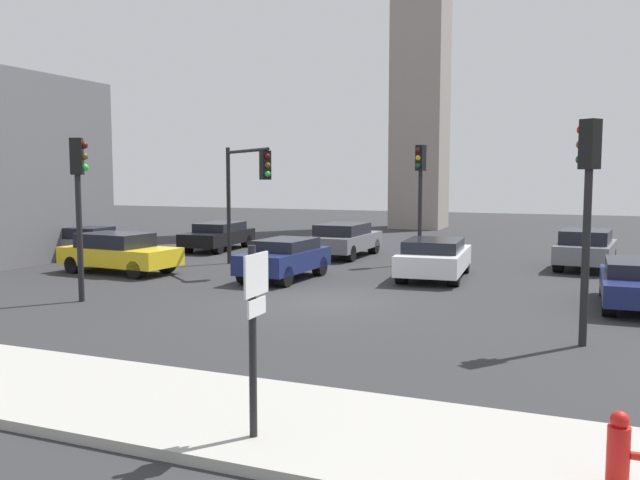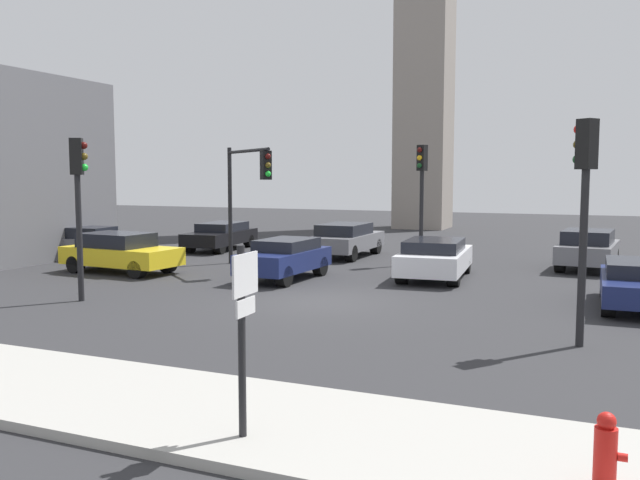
{
  "view_description": "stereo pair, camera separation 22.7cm",
  "coord_description": "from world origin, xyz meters",
  "px_view_note": "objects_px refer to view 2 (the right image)",
  "views": [
    {
      "loc": [
        6.92,
        -16.89,
        3.49
      ],
      "look_at": [
        -1.23,
        2.85,
        1.43
      ],
      "focal_mm": 37.32,
      "sensor_mm": 36.0,
      "label": 1
    },
    {
      "loc": [
        7.13,
        -16.8,
        3.49
      ],
      "look_at": [
        -1.23,
        2.85,
        1.43
      ],
      "focal_mm": 37.32,
      "sensor_mm": 36.0,
      "label": 2
    }
  ],
  "objects_px": {
    "car_8": "(82,242)",
    "traffic_light_2": "(78,187)",
    "fire_hydrant": "(606,452)",
    "car_7": "(435,258)",
    "car_0": "(285,258)",
    "car_4": "(588,249)",
    "traffic_light_0": "(248,180)",
    "car_2": "(639,283)",
    "direction_sign": "(243,321)",
    "car_5": "(221,235)",
    "traffic_light_3": "(584,188)",
    "car_3": "(346,239)",
    "traffic_light_1": "(422,181)",
    "car_1": "(120,252)"
  },
  "relations": [
    {
      "from": "car_3",
      "to": "traffic_light_2",
      "type": "bearing_deg",
      "value": 166.22
    },
    {
      "from": "fire_hydrant",
      "to": "car_7",
      "type": "height_order",
      "value": "car_7"
    },
    {
      "from": "car_7",
      "to": "direction_sign",
      "type": "bearing_deg",
      "value": 179.71
    },
    {
      "from": "traffic_light_0",
      "to": "traffic_light_1",
      "type": "height_order",
      "value": "traffic_light_1"
    },
    {
      "from": "car_8",
      "to": "car_3",
      "type": "bearing_deg",
      "value": -157.88
    },
    {
      "from": "fire_hydrant",
      "to": "car_0",
      "type": "bearing_deg",
      "value": 128.47
    },
    {
      "from": "traffic_light_0",
      "to": "direction_sign",
      "type": "bearing_deg",
      "value": -21.61
    },
    {
      "from": "car_0",
      "to": "car_7",
      "type": "distance_m",
      "value": 5.11
    },
    {
      "from": "traffic_light_1",
      "to": "traffic_light_2",
      "type": "distance_m",
      "value": 13.11
    },
    {
      "from": "traffic_light_1",
      "to": "car_7",
      "type": "distance_m",
      "value": 4.41
    },
    {
      "from": "traffic_light_0",
      "to": "car_2",
      "type": "xyz_separation_m",
      "value": [
        13.11,
        -2.39,
        -2.68
      ]
    },
    {
      "from": "direction_sign",
      "to": "car_5",
      "type": "height_order",
      "value": "direction_sign"
    },
    {
      "from": "car_7",
      "to": "car_3",
      "type": "bearing_deg",
      "value": 43.34
    },
    {
      "from": "car_2",
      "to": "car_5",
      "type": "distance_m",
      "value": 19.18
    },
    {
      "from": "car_3",
      "to": "car_4",
      "type": "height_order",
      "value": "car_4"
    },
    {
      "from": "fire_hydrant",
      "to": "car_1",
      "type": "distance_m",
      "value": 19.86
    },
    {
      "from": "traffic_light_0",
      "to": "traffic_light_3",
      "type": "height_order",
      "value": "traffic_light_3"
    },
    {
      "from": "traffic_light_3",
      "to": "traffic_light_0",
      "type": "bearing_deg",
      "value": 1.83
    },
    {
      "from": "traffic_light_0",
      "to": "car_0",
      "type": "distance_m",
      "value": 3.88
    },
    {
      "from": "direction_sign",
      "to": "car_0",
      "type": "bearing_deg",
      "value": 112.22
    },
    {
      "from": "traffic_light_3",
      "to": "car_2",
      "type": "height_order",
      "value": "traffic_light_3"
    },
    {
      "from": "traffic_light_2",
      "to": "traffic_light_3",
      "type": "bearing_deg",
      "value": -30.86
    },
    {
      "from": "fire_hydrant",
      "to": "car_7",
      "type": "xyz_separation_m",
      "value": [
        -5.32,
        14.69,
        0.17
      ]
    },
    {
      "from": "car_4",
      "to": "traffic_light_3",
      "type": "bearing_deg",
      "value": -174.36
    },
    {
      "from": "traffic_light_0",
      "to": "traffic_light_2",
      "type": "xyz_separation_m",
      "value": [
        -1.18,
        -7.39,
        -0.17
      ]
    },
    {
      "from": "traffic_light_1",
      "to": "car_1",
      "type": "bearing_deg",
      "value": -39.58
    },
    {
      "from": "traffic_light_3",
      "to": "car_2",
      "type": "xyz_separation_m",
      "value": [
        1.32,
        4.88,
        -2.57
      ]
    },
    {
      "from": "traffic_light_3",
      "to": "traffic_light_2",
      "type": "bearing_deg",
      "value": 34.01
    },
    {
      "from": "traffic_light_1",
      "to": "car_3",
      "type": "bearing_deg",
      "value": -92.26
    },
    {
      "from": "direction_sign",
      "to": "car_8",
      "type": "distance_m",
      "value": 21.64
    },
    {
      "from": "direction_sign",
      "to": "traffic_light_1",
      "type": "xyz_separation_m",
      "value": [
        -2.41,
        18.28,
        1.63
      ]
    },
    {
      "from": "direction_sign",
      "to": "car_1",
      "type": "height_order",
      "value": "direction_sign"
    },
    {
      "from": "traffic_light_3",
      "to": "fire_hydrant",
      "type": "bearing_deg",
      "value": 127.45
    },
    {
      "from": "car_0",
      "to": "car_4",
      "type": "relative_size",
      "value": 0.92
    },
    {
      "from": "traffic_light_2",
      "to": "car_1",
      "type": "bearing_deg",
      "value": 87.52
    },
    {
      "from": "direction_sign",
      "to": "car_1",
      "type": "relative_size",
      "value": 0.56
    },
    {
      "from": "traffic_light_0",
      "to": "car_4",
      "type": "xyz_separation_m",
      "value": [
        11.7,
        4.96,
        -2.56
      ]
    },
    {
      "from": "traffic_light_0",
      "to": "car_2",
      "type": "bearing_deg",
      "value": 29.08
    },
    {
      "from": "traffic_light_2",
      "to": "car_7",
      "type": "height_order",
      "value": "traffic_light_2"
    },
    {
      "from": "traffic_light_2",
      "to": "traffic_light_3",
      "type": "relative_size",
      "value": 0.98
    },
    {
      "from": "traffic_light_2",
      "to": "car_8",
      "type": "bearing_deg",
      "value": 101.34
    },
    {
      "from": "direction_sign",
      "to": "car_5",
      "type": "xyz_separation_m",
      "value": [
        -12.46,
        19.76,
        -0.96
      ]
    },
    {
      "from": "car_2",
      "to": "car_8",
      "type": "relative_size",
      "value": 1.03
    },
    {
      "from": "traffic_light_3",
      "to": "fire_hydrant",
      "type": "relative_size",
      "value": 5.52
    },
    {
      "from": "car_8",
      "to": "traffic_light_2",
      "type": "bearing_deg",
      "value": 128.28
    },
    {
      "from": "traffic_light_2",
      "to": "car_2",
      "type": "xyz_separation_m",
      "value": [
        14.29,
        5.0,
        -2.51
      ]
    },
    {
      "from": "car_5",
      "to": "direction_sign",
      "type": "bearing_deg",
      "value": 27.82
    },
    {
      "from": "fire_hydrant",
      "to": "car_7",
      "type": "bearing_deg",
      "value": 109.9
    },
    {
      "from": "fire_hydrant",
      "to": "traffic_light_2",
      "type": "bearing_deg",
      "value": 153.23
    },
    {
      "from": "direction_sign",
      "to": "traffic_light_2",
      "type": "relative_size",
      "value": 0.55
    }
  ]
}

